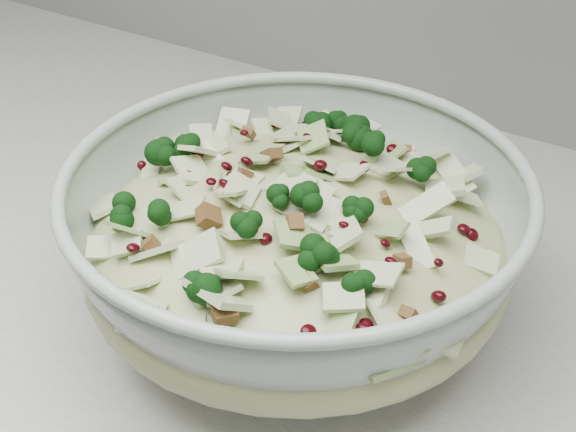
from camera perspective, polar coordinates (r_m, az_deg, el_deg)
name	(u,v)px	position (r m, az deg, el deg)	size (l,w,h in m)	color
mixing_bowl	(296,247)	(0.58, 0.59, -2.20)	(0.35, 0.35, 0.13)	#A2B2A6
salad	(296,223)	(0.57, 0.60, -0.48)	(0.35, 0.35, 0.13)	tan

